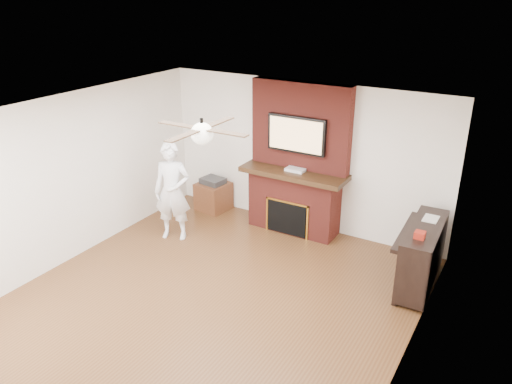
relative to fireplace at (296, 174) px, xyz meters
The scene contains 12 objects.
room_shell 2.56m from the fireplace, 90.00° to the right, with size 5.36×5.86×2.86m.
fireplace is the anchor object (origin of this frame).
tv 0.69m from the fireplace, 90.00° to the right, with size 1.00×0.08×0.60m.
ceiling_fan 2.88m from the fireplace, 90.00° to the right, with size 1.21×1.21×0.31m.
person 2.05m from the fireplace, 140.14° to the right, with size 0.60×0.40×1.64m, color white.
side_table 1.80m from the fireplace, behind, with size 0.60×0.60×0.61m.
piano 2.44m from the fireplace, 17.40° to the right, with size 0.57×1.41×1.00m.
cable_box 0.15m from the fireplace, 75.28° to the right, with size 0.32×0.18×0.05m, color silver.
candle_orange 0.95m from the fireplace, 116.95° to the right, with size 0.07×0.07×0.13m, color orange.
candle_green 0.97m from the fireplace, 91.19° to the right, with size 0.08×0.08×0.10m, color #398F41.
candle_cream 0.98m from the fireplace, 47.50° to the right, with size 0.08×0.08×0.11m, color beige.
candle_blue 1.00m from the fireplace, 34.09° to the right, with size 0.06×0.06×0.08m, color #304592.
Camera 1 is at (3.34, -4.46, 3.92)m, focal length 35.00 mm.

